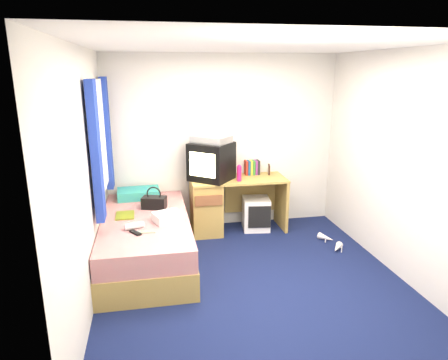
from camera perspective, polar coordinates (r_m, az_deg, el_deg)
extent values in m
plane|color=#0C1438|center=(4.41, 4.05, -14.20)|extent=(3.40, 3.40, 0.00)
plane|color=white|center=(3.84, 4.77, 18.67)|extent=(3.40, 3.40, 0.00)
plane|color=silver|center=(5.58, -0.15, 5.36)|extent=(3.20, 0.00, 3.20)
plane|color=silver|center=(2.45, 14.84, -8.80)|extent=(3.20, 0.00, 3.20)
plane|color=silver|center=(3.87, -19.13, -0.10)|extent=(0.00, 3.40, 3.40)
plane|color=silver|center=(4.63, 23.88, 1.90)|extent=(0.00, 3.40, 3.40)
cube|color=tan|center=(4.85, -10.96, -9.60)|extent=(1.00, 2.00, 0.30)
cube|color=brown|center=(4.50, -4.45, -11.28)|extent=(0.02, 0.70, 0.18)
cube|color=silver|center=(4.74, -11.12, -6.65)|extent=(0.98, 1.98, 0.24)
cube|color=#1B69B3|center=(5.40, -12.11, -1.90)|extent=(0.56, 0.37, 0.12)
cube|color=tan|center=(5.45, 2.06, 0.08)|extent=(1.30, 0.55, 0.03)
cube|color=tan|center=(5.48, -2.58, -3.94)|extent=(0.40, 0.52, 0.72)
cube|color=tan|center=(5.73, 8.20, -3.23)|extent=(0.04, 0.52, 0.72)
cube|color=tan|center=(5.82, 3.89, -1.86)|extent=(0.78, 0.03, 0.55)
cube|color=white|center=(5.65, 4.58, -4.80)|extent=(0.41, 0.41, 0.45)
cube|color=black|center=(5.33, -1.80, 2.69)|extent=(0.68, 0.68, 0.50)
cube|color=#FFF3A1|center=(5.14, -3.11, 2.18)|extent=(0.30, 0.25, 0.31)
cube|color=#B2B2B4|center=(5.28, -1.83, 5.82)|extent=(0.57, 0.56, 0.09)
cube|color=maroon|center=(5.62, 3.16, 1.76)|extent=(0.03, 0.13, 0.20)
cube|color=navy|center=(5.63, 3.51, 1.78)|extent=(0.03, 0.13, 0.20)
cube|color=gold|center=(5.64, 3.85, 1.79)|extent=(0.03, 0.13, 0.20)
cube|color=#337F33|center=(5.65, 4.19, 1.81)|extent=(0.03, 0.13, 0.20)
cube|color=#7F337F|center=(5.66, 4.54, 1.82)|extent=(0.03, 0.13, 0.20)
cube|color=#262626|center=(5.67, 4.88, 1.84)|extent=(0.03, 0.13, 0.20)
cube|color=black|center=(5.68, 6.45, 1.51)|extent=(0.04, 0.12, 0.14)
cylinder|color=#C31B62|center=(5.29, 2.18, 0.89)|extent=(0.07, 0.07, 0.20)
cylinder|color=white|center=(5.43, 0.28, 1.27)|extent=(0.07, 0.07, 0.20)
cube|color=black|center=(4.96, -9.94, -3.20)|extent=(0.32, 0.24, 0.14)
torus|color=black|center=(4.93, -10.00, -1.96)|extent=(0.18, 0.07, 0.18)
cube|color=white|center=(4.53, -8.05, -5.25)|extent=(0.37, 0.34, 0.10)
cube|color=#BDD317|center=(4.80, -13.96, -4.91)|extent=(0.21, 0.28, 0.01)
cylinder|color=silver|center=(4.39, -12.72, -6.40)|extent=(0.21, 0.13, 0.07)
cube|color=yellow|center=(4.28, -11.24, -7.30)|extent=(0.22, 0.06, 0.01)
cube|color=black|center=(4.28, -12.55, -7.36)|extent=(0.13, 0.16, 0.02)
cube|color=silver|center=(4.69, -17.67, 5.78)|extent=(0.02, 0.90, 1.10)
cube|color=white|center=(4.64, -18.16, 12.98)|extent=(0.06, 1.06, 0.08)
cube|color=white|center=(4.82, -16.99, -1.14)|extent=(0.06, 1.06, 0.08)
cube|color=navy|center=(4.12, -17.83, 3.78)|extent=(0.08, 0.24, 1.40)
cube|color=navy|center=(5.27, -16.38, 6.34)|extent=(0.08, 0.24, 1.40)
cone|color=silver|center=(5.49, 14.40, -8.01)|extent=(0.20, 0.23, 0.09)
cone|color=silver|center=(5.23, 15.85, -9.32)|extent=(0.21, 0.22, 0.09)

